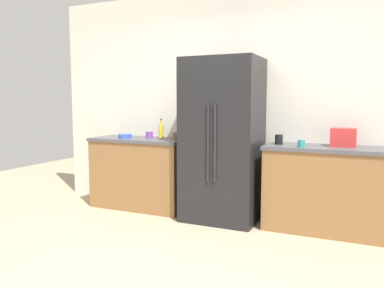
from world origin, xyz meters
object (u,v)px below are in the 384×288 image
object	(u,v)px
toaster	(343,137)
cup_b	(176,136)
bowl_a	(125,136)
cup_c	(301,143)
bottle_a	(161,131)
cup_a	(149,135)
refrigerator	(222,140)
cup_d	(279,140)

from	to	relation	value
toaster	cup_b	xyz separation A→B (m)	(-1.95, -0.03, -0.05)
cup_b	bowl_a	xyz separation A→B (m)	(-0.68, -0.11, -0.02)
cup_b	cup_c	size ratio (longest dim) A/B	1.26
bottle_a	cup_b	distance (m)	0.33
toaster	cup_c	bearing A→B (deg)	-152.06
bottle_a	cup_a	distance (m)	0.16
bottle_a	cup_c	distance (m)	1.88
cup_b	cup_c	bearing A→B (deg)	-6.52
bottle_a	bowl_a	xyz separation A→B (m)	(-0.39, -0.26, -0.07)
toaster	cup_a	world-z (taller)	toaster
bottle_a	refrigerator	bearing A→B (deg)	-13.63
cup_d	cup_c	bearing A→B (deg)	-27.89
toaster	bottle_a	distance (m)	2.25
cup_a	cup_c	distance (m)	1.99
cup_b	cup_d	xyz separation A→B (m)	(1.30, -0.04, 0.01)
bottle_a	cup_c	world-z (taller)	bottle_a
refrigerator	bowl_a	xyz separation A→B (m)	(-1.33, -0.03, 0.00)
refrigerator	cup_b	size ratio (longest dim) A/B	19.95
bowl_a	cup_d	bearing A→B (deg)	2.18
cup_d	bowl_a	bearing A→B (deg)	-177.82
refrigerator	bottle_a	distance (m)	0.97
toaster	cup_c	size ratio (longest dim) A/B	3.39
cup_c	cup_d	world-z (taller)	cup_d
cup_b	bottle_a	bearing A→B (deg)	153.54
cup_b	cup_d	distance (m)	1.30
refrigerator	toaster	xyz separation A→B (m)	(1.30, 0.12, 0.07)
bottle_a	cup_d	bearing A→B (deg)	-6.56
bottle_a	cup_c	bearing A→B (deg)	-9.88
cup_c	cup_d	bearing A→B (deg)	152.11
bottle_a	cup_b	world-z (taller)	bottle_a
cup_b	cup_c	xyz separation A→B (m)	(1.56, -0.18, -0.01)
toaster	bottle_a	xyz separation A→B (m)	(-2.24, 0.11, -0.01)
cup_b	bowl_a	world-z (taller)	cup_b
cup_a	toaster	bearing A→B (deg)	-0.57
refrigerator	cup_c	distance (m)	0.91
refrigerator	cup_b	xyz separation A→B (m)	(-0.65, 0.08, 0.02)
cup_c	bowl_a	bearing A→B (deg)	178.36
bottle_a	toaster	bearing A→B (deg)	-2.85
cup_b	toaster	bearing A→B (deg)	0.93
refrigerator	cup_d	world-z (taller)	refrigerator
refrigerator	toaster	world-z (taller)	refrigerator
bowl_a	toaster	bearing A→B (deg)	3.16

